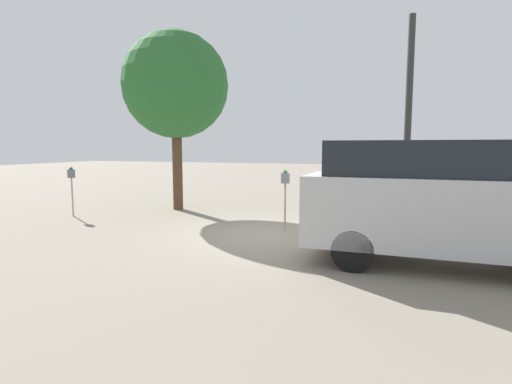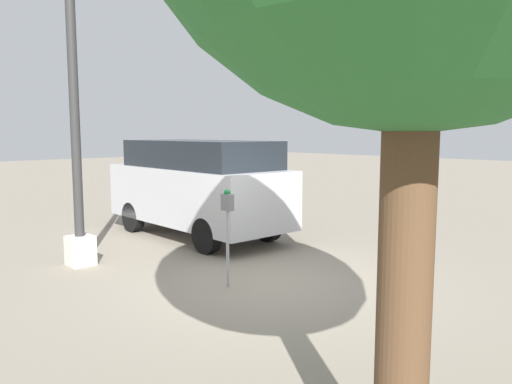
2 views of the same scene
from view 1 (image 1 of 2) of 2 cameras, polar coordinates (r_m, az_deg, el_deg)
name	(u,v)px [view 1 (image 1 of 2)]	position (r m, az deg, el deg)	size (l,w,h in m)	color
ground_plane	(269,234)	(9.90, 1.91, -6.08)	(80.00, 80.00, 0.00)	gray
parking_meter_near	(285,186)	(10.13, 4.20, 0.81)	(0.20, 0.11, 1.57)	#9E9EA3
parking_meter_far	(72,180)	(13.53, -24.86, 1.56)	(0.20, 0.11, 1.54)	#9E9EA3
lamp_post	(406,160)	(10.90, 20.68, 4.29)	(0.44, 0.44, 5.39)	beige
parked_van	(445,199)	(7.86, 25.37, -0.91)	(4.92, 2.03, 2.26)	#B2B2B7
street_tree	(176,86)	(14.03, -11.41, 14.66)	(3.53, 3.53, 5.96)	#513823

